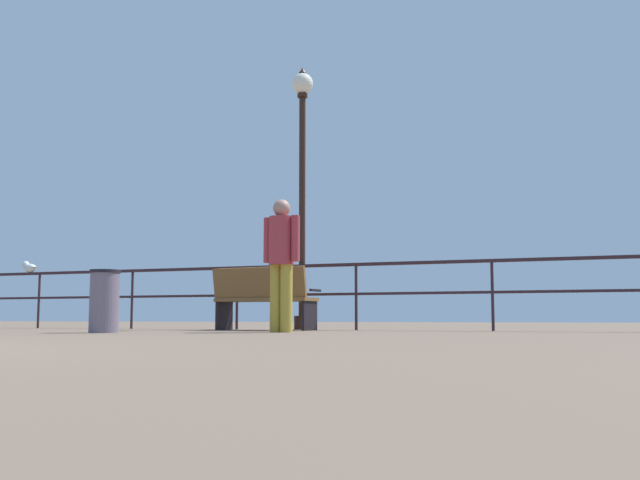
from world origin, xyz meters
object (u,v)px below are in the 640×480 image
Objects in this scene: bench_near_left at (263,296)px; person_at_railing at (281,256)px; lamppost_center at (302,164)px; trash_bin at (104,301)px; seagull_on_rail at (29,267)px.

person_at_railing reaches higher than bench_near_left.
lamppost_center is 5.45× the size of trash_bin.
trash_bin is (4.20, -3.13, -0.73)m from seagull_on_rail.
person_at_railing is 2.20× the size of trash_bin.
lamppost_center reaches higher than bench_near_left.
person_at_railing reaches higher than trash_bin.
seagull_on_rail reaches higher than trash_bin.
bench_near_left is 2.37m from lamppost_center.
seagull_on_rail is at bearing 143.29° from trash_bin.
person_at_railing is at bearing -55.10° from bench_near_left.
trash_bin is at bearing -111.64° from lamppost_center.
trash_bin is (-1.30, -3.28, -2.30)m from lamppost_center.
lamppost_center is 9.47× the size of seagull_on_rail.
lamppost_center is 5.73m from seagull_on_rail.
lamppost_center reaches higher than seagull_on_rail.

